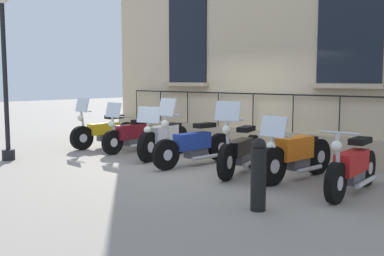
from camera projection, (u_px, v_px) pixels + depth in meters
The scene contains 11 objects.
ground_plane at pixel (199, 164), 9.62m from camera, with size 60.00×60.00×0.00m, color gray.
building_facade at pixel (264, 19), 10.96m from camera, with size 0.82×10.58×6.78m.
motorcycle_yellow at pixel (105, 132), 12.02m from camera, with size 2.08×0.62×1.34m.
motorcycle_maroon at pixel (131, 135), 11.22m from camera, with size 1.88×0.59×1.26m.
motorcycle_white at pixel (164, 138), 10.37m from camera, with size 2.00×0.83×1.22m.
motorcycle_blue at pixel (193, 145), 9.42m from camera, with size 2.16×0.58×1.44m.
motorcycle_black at pixel (240, 151), 8.65m from camera, with size 2.07×0.84×1.43m.
motorcycle_orange at pixel (295, 155), 8.09m from camera, with size 2.12×0.63×1.19m.
motorcycle_red at pixel (353, 168), 7.07m from camera, with size 2.05×0.58×1.05m.
lamppost at pixel (4, 64), 9.87m from camera, with size 0.33×0.33×3.78m.
bollard at pixel (258, 174), 6.16m from camera, with size 0.21×0.21×1.02m.
Camera 1 is at (6.99, 6.40, 1.81)m, focal length 41.78 mm.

